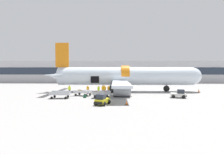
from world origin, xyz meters
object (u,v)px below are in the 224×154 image
object	(u,v)px
baggage_cart_empty	(102,94)
ground_crew_marshal	(104,89)
baggage_cart_queued	(60,95)
ground_crew_helper	(103,89)
ground_crew_loader_a	(88,89)
baggage_tug_mid	(179,94)
baggage_cart_loading	(83,93)
suitcase_on_tarmac_upright	(85,96)
baggage_tug_lead	(102,100)
ground_crew_supervisor	(99,90)
ground_crew_loader_b	(69,89)
ground_crew_driver	(108,89)
airplane	(123,77)

from	to	relation	value
baggage_cart_empty	ground_crew_marshal	size ratio (longest dim) A/B	2.12
baggage_cart_queued	ground_crew_helper	xyz separation A→B (m)	(6.35, 5.92, 0.29)
ground_crew_loader_a	baggage_tug_mid	bearing A→B (deg)	-16.26
baggage_cart_loading	suitcase_on_tarmac_upright	distance (m)	2.59
baggage_tug_lead	ground_crew_supervisor	world-z (taller)	ground_crew_supervisor
ground_crew_loader_b	baggage_tug_mid	bearing A→B (deg)	-12.19
baggage_cart_queued	baggage_cart_loading	bearing A→B (deg)	44.32
baggage_tug_mid	ground_crew_marshal	bearing A→B (deg)	164.08
baggage_tug_lead	ground_crew_loader_a	xyz separation A→B (m)	(-3.59, 10.72, 0.26)
baggage_tug_mid	ground_crew_loader_b	distance (m)	19.47
baggage_tug_lead	baggage_tug_mid	distance (m)	13.53
baggage_tug_lead	baggage_cart_queued	distance (m)	8.76
baggage_tug_mid	suitcase_on_tarmac_upright	bearing A→B (deg)	-178.25
ground_crew_helper	ground_crew_supervisor	bearing A→B (deg)	-103.50
ground_crew_helper	ground_crew_driver	bearing A→B (deg)	-23.50
airplane	ground_crew_helper	distance (m)	5.80
ground_crew_supervisor	ground_crew_marshal	world-z (taller)	ground_crew_marshal
ground_crew_marshal	airplane	bearing A→B (deg)	53.20
baggage_tug_lead	ground_crew_marshal	bearing A→B (deg)	92.08
airplane	ground_crew_supervisor	distance (m)	7.85
baggage_cart_loading	baggage_tug_lead	bearing A→B (deg)	-63.81
ground_crew_driver	suitcase_on_tarmac_upright	world-z (taller)	ground_crew_driver
ground_crew_driver	suitcase_on_tarmac_upright	xyz separation A→B (m)	(-3.63, -4.94, -0.61)
baggage_cart_loading	baggage_cart_empty	size ratio (longest dim) A/B	1.02
baggage_cart_empty	ground_crew_loader_a	xyz separation A→B (m)	(-3.09, 5.00, 0.25)
baggage_cart_queued	ground_crew_marshal	xyz separation A→B (m)	(6.71, 4.52, 0.39)
baggage_tug_lead	suitcase_on_tarmac_upright	distance (m)	6.57
baggage_cart_queued	ground_crew_loader_a	xyz separation A→B (m)	(3.48, 5.54, 0.27)
baggage_tug_lead	airplane	bearing A→B (deg)	77.21
airplane	baggage_tug_mid	distance (m)	12.41
baggage_cart_empty	suitcase_on_tarmac_upright	size ratio (longest dim) A/B	6.59
ground_crew_supervisor	baggage_cart_empty	bearing A→B (deg)	-74.57
baggage_cart_loading	ground_crew_loader_a	size ratio (longest dim) A/B	2.45
baggage_cart_empty	ground_crew_driver	world-z (taller)	ground_crew_driver
baggage_tug_lead	ground_crew_helper	xyz separation A→B (m)	(-0.71, 11.10, 0.28)
airplane	ground_crew_loader_a	distance (m)	8.24
ground_crew_loader_b	suitcase_on_tarmac_upright	distance (m)	5.94
baggage_tug_mid	baggage_cart_empty	bearing A→B (deg)	-177.98
suitcase_on_tarmac_upright	ground_crew_loader_a	bearing A→B (deg)	93.71
baggage_tug_mid	ground_crew_loader_b	bearing A→B (deg)	167.81
baggage_tug_lead	ground_crew_marshal	distance (m)	9.71
baggage_cart_queued	ground_crew_helper	size ratio (longest dim) A/B	2.45
ground_crew_loader_a	ground_crew_loader_b	size ratio (longest dim) A/B	0.96
baggage_cart_loading	ground_crew_driver	xyz separation A→B (m)	(4.38, 2.47, 0.34)
ground_crew_loader_a	ground_crew_helper	distance (m)	2.90
airplane	ground_crew_loader_b	world-z (taller)	airplane
baggage_cart_queued	suitcase_on_tarmac_upright	distance (m)	3.85
baggage_cart_empty	suitcase_on_tarmac_upright	xyz separation A→B (m)	(-2.77, -0.02, -0.36)
baggage_tug_lead	baggage_tug_mid	bearing A→B (deg)	27.08
ground_crew_driver	ground_crew_supervisor	size ratio (longest dim) A/B	0.91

